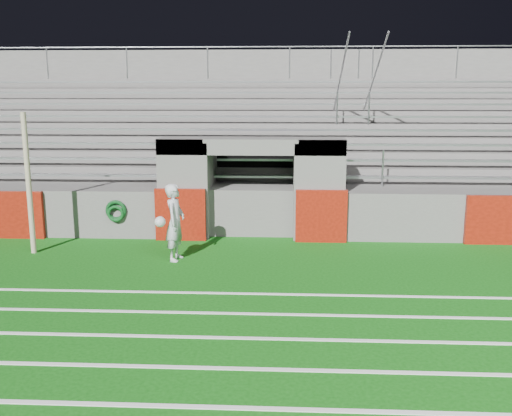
{
  "coord_description": "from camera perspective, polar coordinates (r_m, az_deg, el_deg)",
  "views": [
    {
      "loc": [
        0.86,
        -11.25,
        3.74
      ],
      "look_at": [
        0.2,
        1.8,
        1.1
      ],
      "focal_mm": 40.0,
      "sensor_mm": 36.0,
      "label": 1
    }
  ],
  "objects": [
    {
      "name": "stadium_structure",
      "position": [
        19.37,
        0.33,
        4.76
      ],
      "size": [
        26.0,
        8.48,
        5.42
      ],
      "color": "#565452",
      "rests_on": "ground"
    },
    {
      "name": "goalkeeper_with_ball",
      "position": [
        12.98,
        -8.13,
        -1.43
      ],
      "size": [
        0.66,
        0.7,
        1.75
      ],
      "color": "silver",
      "rests_on": "ground"
    },
    {
      "name": "hose_coil",
      "position": [
        15.13,
        -13.85,
        -0.35
      ],
      "size": [
        0.55,
        0.14,
        0.57
      ],
      "color": "#0B3B16",
      "rests_on": "ground"
    },
    {
      "name": "field_post",
      "position": [
        14.3,
        -21.79,
        2.24
      ],
      "size": [
        0.12,
        0.12,
        3.32
      ],
      "primitive_type": "cylinder",
      "color": "tan",
      "rests_on": "ground"
    },
    {
      "name": "field_markings",
      "position": [
        7.33,
        -4.51,
        -19.24
      ],
      "size": [
        28.0,
        8.09,
        0.01
      ],
      "color": "white",
      "rests_on": "ground"
    },
    {
      "name": "ground",
      "position": [
        11.88,
        -1.41,
        -6.92
      ],
      "size": [
        90.0,
        90.0,
        0.0
      ],
      "primitive_type": "plane",
      "color": "#0D500D",
      "rests_on": "ground"
    }
  ]
}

